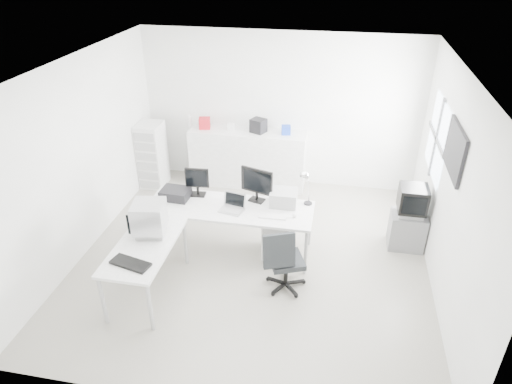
% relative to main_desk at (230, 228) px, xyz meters
% --- Properties ---
extents(floor, '(5.00, 5.00, 0.01)m').
position_rel_main_desk_xyz_m(floor, '(0.37, -0.13, -0.38)').
color(floor, '#B8B5A5').
rests_on(floor, ground).
extents(ceiling, '(5.00, 5.00, 0.01)m').
position_rel_main_desk_xyz_m(ceiling, '(0.37, -0.13, 2.42)').
color(ceiling, white).
rests_on(ceiling, back_wall).
extents(back_wall, '(5.00, 0.02, 2.80)m').
position_rel_main_desk_xyz_m(back_wall, '(0.37, 2.37, 1.02)').
color(back_wall, white).
rests_on(back_wall, floor).
extents(left_wall, '(0.02, 5.00, 2.80)m').
position_rel_main_desk_xyz_m(left_wall, '(-2.13, -0.13, 1.02)').
color(left_wall, white).
rests_on(left_wall, floor).
extents(right_wall, '(0.02, 5.00, 2.80)m').
position_rel_main_desk_xyz_m(right_wall, '(2.87, -0.13, 1.02)').
color(right_wall, white).
rests_on(right_wall, floor).
extents(window, '(0.02, 1.20, 1.10)m').
position_rel_main_desk_xyz_m(window, '(2.85, 1.07, 1.23)').
color(window, white).
rests_on(window, right_wall).
extents(wall_picture, '(0.04, 0.90, 0.60)m').
position_rel_main_desk_xyz_m(wall_picture, '(2.84, -0.03, 1.52)').
color(wall_picture, black).
rests_on(wall_picture, right_wall).
extents(main_desk, '(2.40, 0.80, 0.75)m').
position_rel_main_desk_xyz_m(main_desk, '(0.00, 0.00, 0.00)').
color(main_desk, white).
rests_on(main_desk, floor).
extents(side_desk, '(0.70, 1.40, 0.75)m').
position_rel_main_desk_xyz_m(side_desk, '(-0.85, -1.10, 0.00)').
color(side_desk, white).
rests_on(side_desk, floor).
extents(drawer_pedestal, '(0.40, 0.50, 0.60)m').
position_rel_main_desk_xyz_m(drawer_pedestal, '(0.70, 0.05, -0.08)').
color(drawer_pedestal, white).
rests_on(drawer_pedestal, floor).
extents(inkjet_printer, '(0.43, 0.34, 0.15)m').
position_rel_main_desk_xyz_m(inkjet_printer, '(-0.85, 0.10, 0.45)').
color(inkjet_printer, black).
rests_on(inkjet_printer, main_desk).
extents(lcd_monitor_small, '(0.37, 0.23, 0.44)m').
position_rel_main_desk_xyz_m(lcd_monitor_small, '(-0.55, 0.25, 0.60)').
color(lcd_monitor_small, black).
rests_on(lcd_monitor_small, main_desk).
extents(lcd_monitor_large, '(0.53, 0.34, 0.52)m').
position_rel_main_desk_xyz_m(lcd_monitor_large, '(0.35, 0.25, 0.63)').
color(lcd_monitor_large, black).
rests_on(lcd_monitor_large, main_desk).
extents(laptop, '(0.36, 0.36, 0.20)m').
position_rel_main_desk_xyz_m(laptop, '(0.05, -0.10, 0.47)').
color(laptop, '#B7B7BA').
rests_on(laptop, main_desk).
extents(white_keyboard, '(0.39, 0.13, 0.02)m').
position_rel_main_desk_xyz_m(white_keyboard, '(0.65, -0.15, 0.38)').
color(white_keyboard, white).
rests_on(white_keyboard, main_desk).
extents(white_mouse, '(0.06, 0.06, 0.06)m').
position_rel_main_desk_xyz_m(white_mouse, '(0.95, -0.10, 0.41)').
color(white_mouse, white).
rests_on(white_mouse, main_desk).
extents(laser_printer, '(0.39, 0.34, 0.22)m').
position_rel_main_desk_xyz_m(laser_printer, '(0.75, 0.22, 0.48)').
color(laser_printer, '#9D9D9D').
rests_on(laser_printer, main_desk).
extents(desk_lamp, '(0.20, 0.20, 0.52)m').
position_rel_main_desk_xyz_m(desk_lamp, '(1.10, 0.30, 0.63)').
color(desk_lamp, silver).
rests_on(desk_lamp, main_desk).
extents(crt_monitor, '(0.49, 0.49, 0.49)m').
position_rel_main_desk_xyz_m(crt_monitor, '(-0.85, -0.85, 0.62)').
color(crt_monitor, '#B7B7BA').
rests_on(crt_monitor, side_desk).
extents(black_keyboard, '(0.52, 0.31, 0.03)m').
position_rel_main_desk_xyz_m(black_keyboard, '(-0.85, -1.50, 0.39)').
color(black_keyboard, black).
rests_on(black_keyboard, side_desk).
extents(office_chair, '(0.73, 0.73, 0.97)m').
position_rel_main_desk_xyz_m(office_chair, '(0.92, -0.68, 0.11)').
color(office_chair, '#272A2D').
rests_on(office_chair, floor).
extents(tv_cabinet, '(0.52, 0.42, 0.56)m').
position_rel_main_desk_xyz_m(tv_cabinet, '(2.59, 0.59, -0.09)').
color(tv_cabinet, slate).
rests_on(tv_cabinet, floor).
extents(crt_tv, '(0.50, 0.48, 0.45)m').
position_rel_main_desk_xyz_m(crt_tv, '(2.59, 0.59, 0.41)').
color(crt_tv, black).
rests_on(crt_tv, tv_cabinet).
extents(sideboard, '(2.14, 0.53, 1.07)m').
position_rel_main_desk_xyz_m(sideboard, '(-0.17, 2.11, 0.16)').
color(sideboard, white).
rests_on(sideboard, floor).
extents(clutter_box_a, '(0.23, 0.21, 0.20)m').
position_rel_main_desk_xyz_m(clutter_box_a, '(-0.97, 2.11, 0.79)').
color(clutter_box_a, red).
rests_on(clutter_box_a, sideboard).
extents(clutter_box_b, '(0.13, 0.11, 0.13)m').
position_rel_main_desk_xyz_m(clutter_box_b, '(-0.47, 2.11, 0.76)').
color(clutter_box_b, white).
rests_on(clutter_box_b, sideboard).
extents(clutter_box_c, '(0.32, 0.30, 0.25)m').
position_rel_main_desk_xyz_m(clutter_box_c, '(0.03, 2.11, 0.82)').
color(clutter_box_c, black).
rests_on(clutter_box_c, sideboard).
extents(clutter_box_d, '(0.18, 0.17, 0.16)m').
position_rel_main_desk_xyz_m(clutter_box_d, '(0.53, 2.11, 0.77)').
color(clutter_box_d, '#1A3CB6').
rests_on(clutter_box_d, sideboard).
extents(clutter_bottle, '(0.07, 0.07, 0.22)m').
position_rel_main_desk_xyz_m(clutter_bottle, '(-1.27, 2.15, 0.80)').
color(clutter_bottle, white).
rests_on(clutter_bottle, sideboard).
extents(filing_cabinet, '(0.43, 0.51, 1.22)m').
position_rel_main_desk_xyz_m(filing_cabinet, '(-1.91, 1.74, 0.24)').
color(filing_cabinet, white).
rests_on(filing_cabinet, floor).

